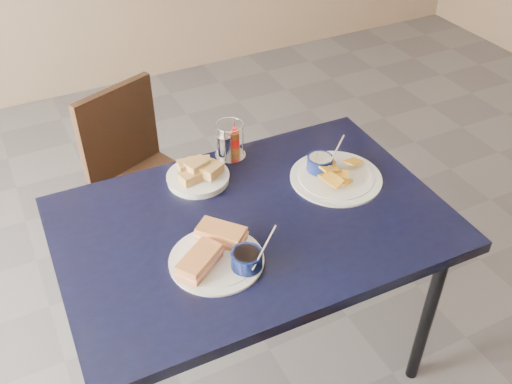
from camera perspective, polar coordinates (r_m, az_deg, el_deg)
name	(u,v)px	position (r m, az deg, el deg)	size (l,w,h in m)	color
ground	(269,349)	(2.38, 1.36, -15.44)	(6.00, 6.00, 0.00)	#525257
dining_table	(253,235)	(1.83, -0.28, -4.32)	(1.22, 0.83, 0.75)	black
chair_far	(142,164)	(2.56, -11.34, 2.79)	(0.49, 0.49, 0.81)	black
sandwich_plate	(220,254)	(1.64, -3.67, -6.17)	(0.30, 0.28, 0.12)	white
plantain_plate	(331,173)	(1.96, 7.54, 1.91)	(0.31, 0.31, 0.12)	white
bread_basket	(198,174)	(1.93, -5.81, 1.80)	(0.21, 0.21, 0.08)	white
condiment_caddy	(229,143)	(2.03, -2.75, 4.91)	(0.11, 0.11, 0.14)	silver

